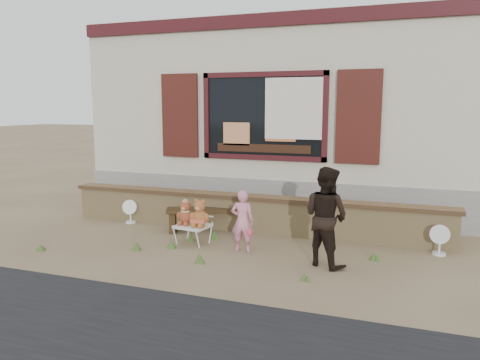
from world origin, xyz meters
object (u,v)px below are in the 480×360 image
at_px(bench, 213,214).
at_px(teddy_bear_right, 200,212).
at_px(child, 242,221).
at_px(folding_chair, 193,227).
at_px(teddy_bear_left, 186,212).
at_px(adult, 326,216).

xyz_separation_m(bench, teddy_bear_right, (0.12, -0.84, 0.23)).
bearing_deg(child, folding_chair, -14.68).
xyz_separation_m(folding_chair, teddy_bear_right, (0.14, -0.02, 0.26)).
bearing_deg(teddy_bear_left, child, 0.60).
bearing_deg(teddy_bear_right, teddy_bear_left, 180.00).
distance_m(bench, adult, 2.51).
xyz_separation_m(child, adult, (1.32, -0.20, 0.22)).
xyz_separation_m(folding_chair, teddy_bear_left, (-0.14, 0.02, 0.23)).
bearing_deg(folding_chair, bench, 96.71).
distance_m(bench, folding_chair, 0.82).
height_order(bench, teddy_bear_right, teddy_bear_right).
distance_m(folding_chair, child, 0.93).
xyz_separation_m(folding_chair, child, (0.91, -0.11, 0.20)).
height_order(bench, adult, adult).
relative_size(teddy_bear_left, adult, 0.28).
bearing_deg(adult, teddy_bear_right, 20.53).
xyz_separation_m(teddy_bear_left, child, (1.04, -0.13, -0.03)).
height_order(teddy_bear_left, child, child).
bearing_deg(adult, folding_chair, 20.54).
xyz_separation_m(teddy_bear_right, adult, (2.08, -0.29, 0.17)).
relative_size(bench, teddy_bear_left, 4.16).
bearing_deg(teddy_bear_right, bench, 106.11).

